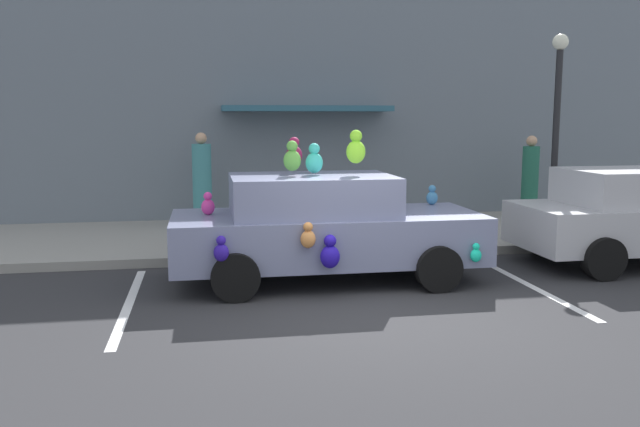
{
  "coord_description": "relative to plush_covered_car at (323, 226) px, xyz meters",
  "views": [
    {
      "loc": [
        -1.94,
        -7.47,
        2.37
      ],
      "look_at": [
        -0.2,
        2.36,
        0.9
      ],
      "focal_mm": 36.89,
      "sensor_mm": 36.0,
      "label": 1
    }
  ],
  "objects": [
    {
      "name": "ground_plane",
      "position": [
        0.26,
        -1.76,
        -0.8
      ],
      "size": [
        60.0,
        60.0,
        0.0
      ],
      "primitive_type": "plane",
      "color": "#2D2D30"
    },
    {
      "name": "sidewalk",
      "position": [
        0.26,
        3.24,
        -0.73
      ],
      "size": [
        24.0,
        4.0,
        0.15
      ],
      "primitive_type": "cube",
      "color": "gray",
      "rests_on": "ground"
    },
    {
      "name": "storefront_building",
      "position": [
        0.26,
        5.38,
        2.39
      ],
      "size": [
        24.0,
        1.25,
        6.4
      ],
      "color": "slate",
      "rests_on": "ground"
    },
    {
      "name": "parking_stripe_front",
      "position": [
        2.83,
        -0.76,
        -0.8
      ],
      "size": [
        0.12,
        3.6,
        0.01
      ],
      "primitive_type": "cube",
      "color": "silver",
      "rests_on": "ground"
    },
    {
      "name": "parking_stripe_rear",
      "position": [
        -2.68,
        -0.76,
        -0.8
      ],
      "size": [
        0.12,
        3.6,
        0.01
      ],
      "primitive_type": "cube",
      "color": "silver",
      "rests_on": "ground"
    },
    {
      "name": "plush_covered_car",
      "position": [
        0.0,
        0.0,
        0.0
      ],
      "size": [
        4.44,
        2.12,
        2.19
      ],
      "color": "slate",
      "rests_on": "ground"
    },
    {
      "name": "teddy_bear_on_sidewalk",
      "position": [
        0.41,
        2.12,
        -0.36
      ],
      "size": [
        0.33,
        0.28,
        0.64
      ],
      "color": "brown",
      "rests_on": "sidewalk"
    },
    {
      "name": "street_lamp_post",
      "position": [
        4.57,
        1.74,
        1.61
      ],
      "size": [
        0.28,
        0.28,
        3.67
      ],
      "color": "black",
      "rests_on": "sidewalk"
    },
    {
      "name": "pedestrian_near_shopfront",
      "position": [
        5.35,
        4.09,
        0.19
      ],
      "size": [
        0.36,
        0.36,
        1.82
      ],
      "color": "#24664F",
      "rests_on": "sidewalk"
    },
    {
      "name": "pedestrian_walking_past",
      "position": [
        -1.73,
        4.29,
        0.23
      ],
      "size": [
        0.39,
        0.39,
        1.91
      ],
      "color": "teal",
      "rests_on": "sidewalk"
    }
  ]
}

